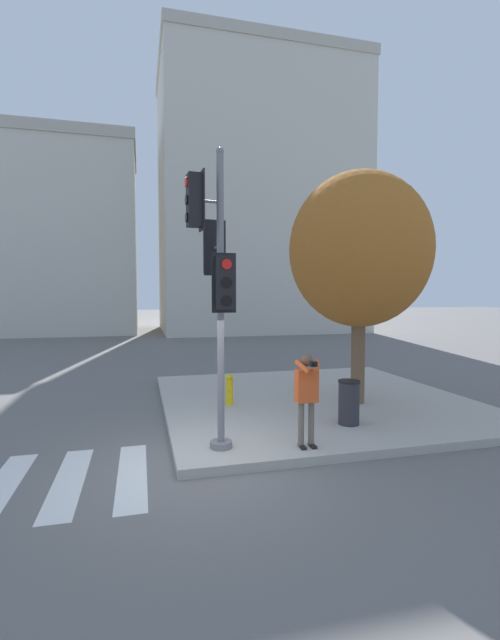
{
  "coord_description": "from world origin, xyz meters",
  "views": [
    {
      "loc": [
        -1.03,
        -7.2,
        2.95
      ],
      "look_at": [
        0.95,
        0.49,
        2.49
      ],
      "focal_mm": 24.0,
      "sensor_mm": 36.0,
      "label": 1
    }
  ],
  "objects": [
    {
      "name": "ground_plane",
      "position": [
        0.0,
        0.0,
        0.0
      ],
      "size": [
        160.0,
        160.0,
        0.0
      ],
      "primitive_type": "plane",
      "color": "slate"
    },
    {
      "name": "fire_hydrant",
      "position": [
        1.12,
        3.26,
        0.56
      ],
      "size": [
        0.19,
        0.25,
        0.8
      ],
      "color": "yellow",
      "rests_on": "sidewalk_corner"
    },
    {
      "name": "building_right",
      "position": [
        8.53,
        27.74,
        10.79
      ],
      "size": [
        15.9,
        11.31,
        21.56
      ],
      "color": "beige",
      "rests_on": "ground_plane"
    },
    {
      "name": "building_left",
      "position": [
        -9.24,
        29.13,
        7.38
      ],
      "size": [
        16.08,
        9.19,
        14.73
      ],
      "color": "beige",
      "rests_on": "ground_plane"
    },
    {
      "name": "street_tree",
      "position": [
        4.37,
        2.67,
        4.08
      ],
      "size": [
        3.56,
        3.56,
        5.88
      ],
      "color": "brown",
      "rests_on": "sidewalk_corner"
    },
    {
      "name": "sidewalk_corner",
      "position": [
        3.5,
        3.5,
        0.09
      ],
      "size": [
        8.0,
        8.0,
        0.17
      ],
      "color": "#ADA89E",
      "rests_on": "ground_plane"
    },
    {
      "name": "crosswalk_stripes",
      "position": [
        -3.14,
        -0.06,
        0.0
      ],
      "size": [
        4.34,
        2.71,
        0.01
      ],
      "color": "silver",
      "rests_on": "ground_plane"
    },
    {
      "name": "person_photographer",
      "position": [
        1.88,
        -0.02,
        1.21
      ],
      "size": [
        0.5,
        0.53,
        1.71
      ],
      "color": "black",
      "rests_on": "sidewalk_corner"
    },
    {
      "name": "trash_bin",
      "position": [
        3.28,
        1.05,
        0.65
      ],
      "size": [
        0.47,
        0.47,
        0.95
      ],
      "color": "#2D2D33",
      "rests_on": "sidewalk_corner"
    },
    {
      "name": "traffic_signal_pole",
      "position": [
        0.24,
        0.32,
        3.41
      ],
      "size": [
        0.82,
        1.23,
        5.37
      ],
      "color": "slate",
      "rests_on": "sidewalk_corner"
    }
  ]
}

